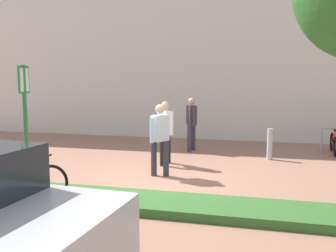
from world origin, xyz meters
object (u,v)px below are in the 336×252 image
Objects in this scene: bike_at_sign at (29,179)px; bollard_steel at (270,144)px; person_shirt_blue at (160,135)px; parking_sign_post at (25,112)px; person_shirt_white at (165,129)px; person_suited_dark at (191,121)px.

bollard_steel is at bearing 45.50° from bike_at_sign.
person_shirt_blue is (2.10, 2.16, 0.63)m from bike_at_sign.
bike_at_sign is at bearing -134.50° from bollard_steel.
parking_sign_post is 3.99m from person_shirt_white.
parking_sign_post reaches higher than bike_at_sign.
person_shirt_white and person_shirt_blue have the same top height.
person_shirt_blue is (0.19, -1.23, 0.00)m from person_shirt_white.
person_suited_dark is at bearing 67.89° from bike_at_sign.
person_suited_dark reaches higher than bike_at_sign.
bollard_steel is 0.52× the size of person_shirt_blue.
person_shirt_white reaches higher than bollard_steel.
bike_at_sign is 1.87× the size of bollard_steel.
parking_sign_post is at bearing -134.04° from bollard_steel.
person_shirt_white is 1.24m from person_shirt_blue.
parking_sign_post is 1.50× the size of person_shirt_blue.
person_suited_dark is (2.21, 5.55, -0.70)m from parking_sign_post.
person_shirt_white is at bearing -153.70° from bollard_steel.
person_suited_dark and person_shirt_blue have the same top height.
parking_sign_post is 1.33m from bike_at_sign.
person_suited_dark is at bearing 81.33° from person_shirt_white.
person_shirt_white is (-2.76, -1.36, 0.53)m from bollard_steel.
person_shirt_blue reaches higher than bollard_steel.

